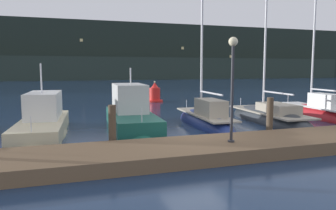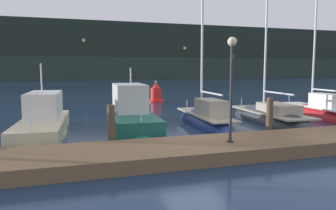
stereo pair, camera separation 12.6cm
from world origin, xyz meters
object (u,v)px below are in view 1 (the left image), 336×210
sailboat_berth_4 (205,123)px  motorboat_berth_3 (131,120)px  channel_buoy (155,94)px  sailboat_berth_5 (269,120)px  dock_lamppost (233,72)px  sailboat_berth_6 (316,115)px  motorboat_berth_2 (43,127)px

sailboat_berth_4 → motorboat_berth_3: bearing=174.4°
channel_buoy → sailboat_berth_5: bearing=-76.5°
sailboat_berth_4 → dock_lamppost: size_ratio=2.52×
sailboat_berth_6 → dock_lamppost: sailboat_berth_6 is taller
motorboat_berth_3 → sailboat_berth_5: 8.02m
motorboat_berth_2 → sailboat_berth_4: bearing=-0.6°
motorboat_berth_3 → channel_buoy: 13.59m
channel_buoy → dock_lamppost: 19.22m
motorboat_berth_2 → motorboat_berth_3: motorboat_berth_2 is taller
sailboat_berth_5 → dock_lamppost: 8.66m
sailboat_berth_5 → motorboat_berth_3: bearing=177.3°
sailboat_berth_6 → channel_buoy: 14.44m
sailboat_berth_6 → dock_lamppost: size_ratio=2.74×
sailboat_berth_6 → motorboat_berth_2: bearing=-178.9°
channel_buoy → sailboat_berth_4: bearing=-94.0°
motorboat_berth_2 → sailboat_berth_4: 8.17m
motorboat_berth_2 → motorboat_berth_3: 4.22m
sailboat_berth_5 → channel_buoy: 13.44m
motorboat_berth_3 → channel_buoy: size_ratio=3.78×
motorboat_berth_3 → sailboat_berth_4: 3.99m
channel_buoy → motorboat_berth_3: bearing=-111.0°
motorboat_berth_2 → sailboat_berth_5: sailboat_berth_5 is taller
sailboat_berth_4 → sailboat_berth_6: sailboat_berth_6 is taller
motorboat_berth_3 → dock_lamppost: 7.10m
motorboat_berth_3 → sailboat_berth_6: bearing=-0.0°
sailboat_berth_4 → sailboat_berth_5: bearing=0.1°
channel_buoy → sailboat_berth_6: bearing=-61.5°
motorboat_berth_3 → sailboat_berth_4: size_ratio=0.78×
channel_buoy → dock_lamppost: size_ratio=0.52×
channel_buoy → dock_lamppost: bearing=-97.8°
sailboat_berth_6 → channel_buoy: sailboat_berth_6 is taller
motorboat_berth_2 → sailboat_berth_6: size_ratio=0.74×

